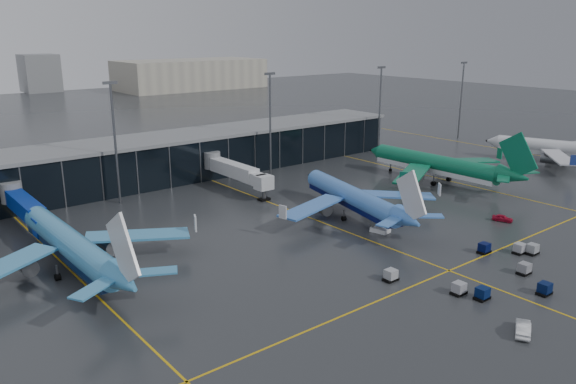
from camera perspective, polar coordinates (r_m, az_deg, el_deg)
ground at (r=91.47m, az=4.65°, el=-6.59°), size 600.00×600.00×0.00m
terminal_pier at (r=139.39m, az=-13.06°, el=3.30°), size 142.00×17.00×10.70m
jet_bridges at (r=110.91m, az=-24.99°, el=-1.51°), size 94.00×27.50×7.20m
flood_masts at (r=129.63m, az=-8.94°, el=6.37°), size 203.00×0.50×25.50m
distant_hangars at (r=349.39m, az=-20.94°, el=10.65°), size 260.00×71.00×22.00m
taxi_lines at (r=105.09m, az=4.66°, el=-3.54°), size 220.00×120.00×0.02m
airliner_arkefly at (r=90.05m, az=-21.40°, el=-3.49°), size 39.24×44.46×13.43m
airliner_klm_near at (r=109.82m, az=6.50°, el=0.72°), size 44.71×48.39×12.62m
airliner_aer_lingus at (r=139.13m, az=14.74°, el=3.84°), size 41.27×46.70×14.04m
airliner_ba at (r=171.20m, az=25.87°, el=4.85°), size 50.26×53.50×13.33m
baggage_carts at (r=90.26m, az=20.11°, el=-7.37°), size 28.03×17.82×1.70m
mobile_airstair at (r=103.25m, az=9.37°, el=-3.62°), size 2.87×3.61×3.45m
service_van_red at (r=115.14m, az=20.96°, el=-2.49°), size 2.74×4.08×1.29m
service_van_white at (r=74.84m, az=22.78°, el=-12.62°), size 4.91×3.73×1.55m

